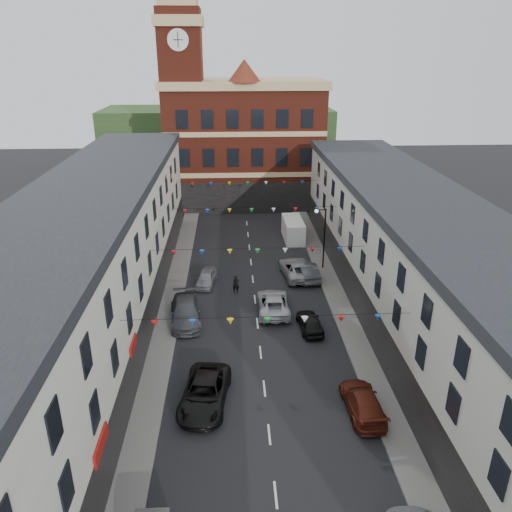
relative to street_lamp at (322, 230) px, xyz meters
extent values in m
plane|color=black|center=(-6.55, -14.00, -3.90)|extent=(160.00, 160.00, 0.00)
cube|color=#605E5B|center=(-13.45, -12.00, -3.83)|extent=(1.80, 64.00, 0.15)
cube|color=#605E5B|center=(0.35, -12.00, -3.83)|extent=(1.80, 64.00, 0.15)
cube|color=beige|center=(-18.35, -13.00, 1.10)|extent=(8.00, 56.00, 10.00)
cube|color=black|center=(-18.35, -13.00, 6.45)|extent=(8.40, 56.00, 0.70)
cube|color=black|center=(-14.30, -13.00, -2.30)|extent=(0.12, 56.00, 3.20)
cube|color=#B5B3A9|center=(5.25, -13.00, 0.60)|extent=(8.00, 56.00, 9.00)
cube|color=black|center=(5.25, -13.00, 5.45)|extent=(8.40, 56.00, 0.70)
cube|color=black|center=(1.20, -13.00, -2.30)|extent=(0.12, 56.00, 3.20)
cube|color=maroon|center=(-6.55, 24.00, 3.60)|extent=(20.00, 12.00, 15.00)
cube|color=tan|center=(-6.55, 24.00, 11.60)|extent=(20.60, 12.60, 1.00)
cone|color=maroon|center=(-6.55, 19.00, 13.30)|extent=(4.00, 4.00, 2.60)
cube|color=maroon|center=(-14.05, 21.00, 8.10)|extent=(5.00, 5.00, 24.00)
cube|color=tan|center=(-14.05, 21.00, 18.60)|extent=(5.60, 5.60, 1.20)
cube|color=tan|center=(-14.05, 21.00, 20.70)|extent=(4.40, 4.40, 3.00)
cylinder|color=white|center=(-14.05, 18.45, 16.60)|extent=(2.40, 0.12, 2.40)
cube|color=#2A4721|center=(-10.55, 48.00, 1.10)|extent=(40.00, 14.00, 10.00)
cylinder|color=black|center=(0.25, 0.00, -0.90)|extent=(0.14, 0.14, 6.00)
cylinder|color=black|center=(-0.15, 0.00, 2.00)|extent=(0.90, 0.10, 0.10)
sphere|color=beige|center=(-0.60, 0.00, 1.90)|extent=(0.36, 0.36, 0.36)
imported|color=black|center=(-10.15, -19.25, -3.13)|extent=(3.27, 5.85, 1.55)
imported|color=#46494F|center=(-12.05, -9.38, -3.10)|extent=(2.77, 5.73, 1.61)
imported|color=gray|center=(-10.72, -2.88, -3.26)|extent=(2.04, 3.98, 1.30)
imported|color=#5C1F12|center=(-1.05, -20.42, -3.22)|extent=(2.05, 4.78, 1.37)
imported|color=black|center=(-2.69, -11.15, -3.25)|extent=(1.82, 3.95, 1.31)
imported|color=#43464A|center=(-1.62, -2.07, -3.16)|extent=(2.16, 4.69, 1.49)
imported|color=#9EA0A2|center=(-2.48, -1.53, -3.13)|extent=(3.24, 5.84, 1.54)
imported|color=silver|center=(-5.18, -8.09, -3.17)|extent=(2.47, 5.29, 1.46)
cube|color=white|center=(-1.64, 8.13, -2.76)|extent=(2.08, 5.23, 2.30)
imported|color=black|center=(-8.11, -4.70, -3.10)|extent=(0.60, 0.41, 1.61)
camera|label=1|loc=(-8.36, -43.33, 15.45)|focal=35.00mm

